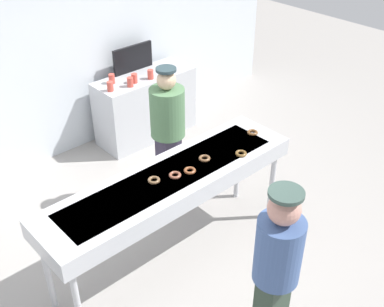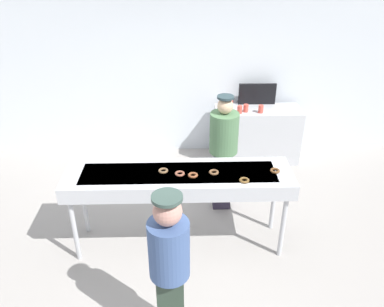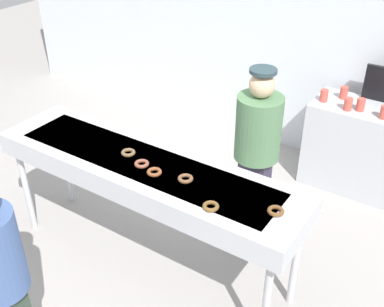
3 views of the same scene
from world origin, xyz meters
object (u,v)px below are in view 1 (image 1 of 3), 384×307
at_px(customer_waiting, 277,265).
at_px(paper_cup_1, 130,82).
at_px(paper_cup_2, 112,79).
at_px(paper_cup_3, 134,78).
at_px(chocolate_donut_2, 205,158).
at_px(paper_cup_0, 110,86).
at_px(fryer_conveyor, 171,183).
at_px(paper_cup_4, 151,74).
at_px(chocolate_donut_4, 175,175).
at_px(chocolate_donut_3, 241,153).
at_px(chocolate_donut_0, 190,171).
at_px(worker_baker, 168,128).
at_px(prep_counter, 146,106).
at_px(chocolate_donut_5, 252,132).
at_px(chocolate_donut_1, 154,180).
at_px(menu_display, 133,58).

xyz_separation_m(customer_waiting, paper_cup_1, (1.04, 3.27, 0.05)).
height_order(paper_cup_2, paper_cup_3, same).
bearing_deg(chocolate_donut_2, paper_cup_2, 78.65).
relative_size(paper_cup_0, paper_cup_3, 1.00).
bearing_deg(customer_waiting, paper_cup_3, 64.53).
xyz_separation_m(fryer_conveyor, paper_cup_4, (1.30, 1.97, 0.05)).
bearing_deg(paper_cup_2, chocolate_donut_4, -110.36).
height_order(chocolate_donut_3, paper_cup_0, chocolate_donut_3).
bearing_deg(chocolate_donut_4, chocolate_donut_0, -13.99).
xyz_separation_m(customer_waiting, paper_cup_2, (0.92, 3.51, 0.05)).
xyz_separation_m(worker_baker, customer_waiting, (-0.66, -2.06, -0.03)).
relative_size(chocolate_donut_0, chocolate_donut_2, 1.00).
distance_m(chocolate_donut_3, chocolate_donut_4, 0.72).
bearing_deg(chocolate_donut_4, paper_cup_4, 57.34).
relative_size(prep_counter, paper_cup_2, 11.20).
distance_m(paper_cup_2, paper_cup_3, 0.29).
height_order(chocolate_donut_0, chocolate_donut_3, same).
relative_size(paper_cup_0, paper_cup_4, 1.00).
height_order(chocolate_donut_2, paper_cup_1, chocolate_donut_2).
relative_size(fryer_conveyor, chocolate_donut_4, 23.03).
distance_m(worker_baker, prep_counter, 1.62).
height_order(paper_cup_1, paper_cup_4, same).
bearing_deg(chocolate_donut_5, paper_cup_0, 101.13).
xyz_separation_m(worker_baker, prep_counter, (0.71, 1.37, -0.51)).
height_order(fryer_conveyor, prep_counter, fryer_conveyor).
bearing_deg(chocolate_donut_3, chocolate_donut_1, 165.93).
xyz_separation_m(chocolate_donut_3, chocolate_donut_5, (0.38, 0.19, 0.00)).
xyz_separation_m(chocolate_donut_2, worker_baker, (0.19, 0.77, -0.07)).
bearing_deg(paper_cup_3, paper_cup_2, 140.45).
xyz_separation_m(chocolate_donut_2, chocolate_donut_4, (-0.39, -0.02, 0.00)).
bearing_deg(paper_cup_1, chocolate_donut_0, -111.52).
distance_m(chocolate_donut_2, paper_cup_2, 2.27).
bearing_deg(fryer_conveyor, prep_counter, 58.37).
bearing_deg(chocolate_donut_5, paper_cup_3, 90.82).
height_order(chocolate_donut_1, chocolate_donut_2, same).
height_order(chocolate_donut_2, paper_cup_0, chocolate_donut_2).
bearing_deg(chocolate_donut_5, chocolate_donut_0, -175.55).
bearing_deg(chocolate_donut_0, paper_cup_2, 73.27).
height_order(chocolate_donut_0, paper_cup_3, chocolate_donut_0).
distance_m(chocolate_donut_2, customer_waiting, 1.37).
xyz_separation_m(chocolate_donut_2, paper_cup_0, (0.30, 2.05, -0.06)).
bearing_deg(worker_baker, paper_cup_2, -93.15).
distance_m(chocolate_donut_0, paper_cup_0, 2.17).
distance_m(chocolate_donut_4, worker_baker, 0.98).
distance_m(fryer_conveyor, prep_counter, 2.53).
bearing_deg(paper_cup_2, chocolate_donut_1, -115.15).
relative_size(prep_counter, menu_display, 2.27).
xyz_separation_m(prep_counter, menu_display, (0.00, 0.23, 0.64)).
distance_m(worker_baker, paper_cup_3, 1.35).
bearing_deg(chocolate_donut_3, paper_cup_1, 83.52).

